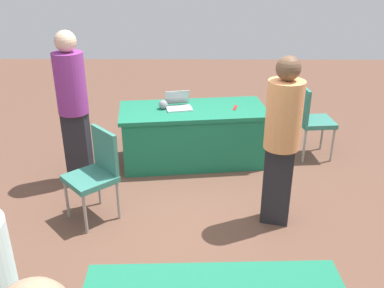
{
  "coord_description": "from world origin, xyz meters",
  "views": [
    {
      "loc": [
        -0.04,
        3.68,
        2.57
      ],
      "look_at": [
        -0.0,
        0.03,
        0.9
      ],
      "focal_mm": 39.9,
      "sensor_mm": 36.0,
      "label": 1
    }
  ],
  "objects_px": {
    "table_foreground": "(193,135)",
    "scissors_red": "(235,108)",
    "yarn_ball": "(163,105)",
    "chair_tucked_right": "(311,117)",
    "chair_near_front": "(96,170)",
    "person_organiser": "(73,101)",
    "person_attendee_browsing": "(282,135)",
    "laptop_silver": "(179,105)"
  },
  "relations": [
    {
      "from": "person_organiser",
      "to": "scissors_red",
      "type": "bearing_deg",
      "value": -158.24
    },
    {
      "from": "laptop_silver",
      "to": "yarn_ball",
      "type": "height_order",
      "value": "laptop_silver"
    },
    {
      "from": "chair_tucked_right",
      "to": "person_attendee_browsing",
      "type": "xyz_separation_m",
      "value": [
        0.7,
        1.54,
        0.4
      ]
    },
    {
      "from": "person_attendee_browsing",
      "to": "person_organiser",
      "type": "xyz_separation_m",
      "value": [
        2.21,
        -0.84,
        0.05
      ]
    },
    {
      "from": "chair_tucked_right",
      "to": "yarn_ball",
      "type": "xyz_separation_m",
      "value": [
        1.93,
        0.17,
        0.22
      ]
    },
    {
      "from": "table_foreground",
      "to": "chair_near_front",
      "type": "relative_size",
      "value": 2.06
    },
    {
      "from": "scissors_red",
      "to": "laptop_silver",
      "type": "bearing_deg",
      "value": -76.72
    },
    {
      "from": "chair_tucked_right",
      "to": "person_organiser",
      "type": "bearing_deg",
      "value": -81.82
    },
    {
      "from": "table_foreground",
      "to": "laptop_silver",
      "type": "relative_size",
      "value": 5.26
    },
    {
      "from": "person_organiser",
      "to": "scissors_red",
      "type": "distance_m",
      "value": 2.0
    },
    {
      "from": "table_foreground",
      "to": "scissors_red",
      "type": "height_order",
      "value": "scissors_red"
    },
    {
      "from": "chair_tucked_right",
      "to": "laptop_silver",
      "type": "xyz_separation_m",
      "value": [
        1.74,
        0.13,
        0.21
      ]
    },
    {
      "from": "chair_near_front",
      "to": "table_foreground",
      "type": "bearing_deg",
      "value": -79.38
    },
    {
      "from": "yarn_ball",
      "to": "chair_tucked_right",
      "type": "bearing_deg",
      "value": -174.99
    },
    {
      "from": "laptop_silver",
      "to": "scissors_red",
      "type": "distance_m",
      "value": 0.72
    },
    {
      "from": "chair_tucked_right",
      "to": "yarn_ball",
      "type": "bearing_deg",
      "value": -90.29
    },
    {
      "from": "table_foreground",
      "to": "yarn_ball",
      "type": "relative_size",
      "value": 17.15
    },
    {
      "from": "person_organiser",
      "to": "laptop_silver",
      "type": "relative_size",
      "value": 4.86
    },
    {
      "from": "scissors_red",
      "to": "person_organiser",
      "type": "bearing_deg",
      "value": -60.46
    },
    {
      "from": "chair_near_front",
      "to": "chair_tucked_right",
      "type": "relative_size",
      "value": 0.97
    },
    {
      "from": "chair_tucked_right",
      "to": "person_attendee_browsing",
      "type": "height_order",
      "value": "person_attendee_browsing"
    },
    {
      "from": "laptop_silver",
      "to": "yarn_ball",
      "type": "distance_m",
      "value": 0.2
    },
    {
      "from": "chair_near_front",
      "to": "laptop_silver",
      "type": "distance_m",
      "value": 1.56
    },
    {
      "from": "yarn_ball",
      "to": "scissors_red",
      "type": "distance_m",
      "value": 0.92
    },
    {
      "from": "chair_tucked_right",
      "to": "scissors_red",
      "type": "height_order",
      "value": "chair_tucked_right"
    },
    {
      "from": "chair_near_front",
      "to": "person_organiser",
      "type": "relative_size",
      "value": 0.52
    },
    {
      "from": "table_foreground",
      "to": "laptop_silver",
      "type": "distance_m",
      "value": 0.44
    },
    {
      "from": "laptop_silver",
      "to": "chair_near_front",
      "type": "bearing_deg",
      "value": 47.35
    },
    {
      "from": "table_foreground",
      "to": "scissors_red",
      "type": "relative_size",
      "value": 10.82
    },
    {
      "from": "yarn_ball",
      "to": "scissors_red",
      "type": "height_order",
      "value": "yarn_ball"
    },
    {
      "from": "scissors_red",
      "to": "yarn_ball",
      "type": "bearing_deg",
      "value": -74.53
    },
    {
      "from": "chair_near_front",
      "to": "chair_tucked_right",
      "type": "height_order",
      "value": "chair_tucked_right"
    },
    {
      "from": "table_foreground",
      "to": "chair_near_front",
      "type": "distance_m",
      "value": 1.64
    },
    {
      "from": "person_attendee_browsing",
      "to": "laptop_silver",
      "type": "height_order",
      "value": "person_attendee_browsing"
    },
    {
      "from": "table_foreground",
      "to": "chair_near_front",
      "type": "xyz_separation_m",
      "value": [
        0.98,
        1.3,
        0.17
      ]
    },
    {
      "from": "person_attendee_browsing",
      "to": "scissors_red",
      "type": "relative_size",
      "value": 9.57
    },
    {
      "from": "laptop_silver",
      "to": "scissors_red",
      "type": "xyz_separation_m",
      "value": [
        -0.72,
        -0.01,
        -0.04
      ]
    },
    {
      "from": "table_foreground",
      "to": "person_attendee_browsing",
      "type": "xyz_separation_m",
      "value": [
        -0.85,
        1.38,
        0.6
      ]
    },
    {
      "from": "person_attendee_browsing",
      "to": "yarn_ball",
      "type": "height_order",
      "value": "person_attendee_browsing"
    },
    {
      "from": "chair_tucked_right",
      "to": "person_attendee_browsing",
      "type": "distance_m",
      "value": 1.74
    },
    {
      "from": "chair_near_front",
      "to": "chair_tucked_right",
      "type": "bearing_deg",
      "value": -102.57
    },
    {
      "from": "person_attendee_browsing",
      "to": "chair_tucked_right",
      "type": "bearing_deg",
      "value": -99.79
    }
  ]
}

